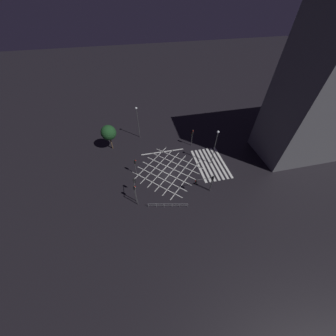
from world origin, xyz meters
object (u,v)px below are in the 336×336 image
Objects in this scene: traffic_light_nw_cross at (135,191)px; traffic_light_median_north at (135,164)px; street_lamp_west at (137,117)px; traffic_light_sw_main at (212,181)px; street_tree_near at (109,133)px; traffic_light_nw_main at (135,187)px; street_lamp_east at (216,142)px; traffic_light_se_main at (192,135)px; traffic_light_se_cross at (192,136)px; traffic_light_sw_cross at (203,182)px.

traffic_light_median_north is at bearing 84.69° from traffic_light_nw_cross.
traffic_light_sw_main is at bearing -150.49° from street_lamp_west.
traffic_light_nw_main is at bearing -164.54° from street_tree_near.
street_lamp_east reaches higher than street_lamp_west.
traffic_light_nw_main is at bearing -48.96° from traffic_light_se_main.
traffic_light_nw_cross is 0.55× the size of street_lamp_west.
street_lamp_east reaches higher than traffic_light_se_cross.
street_lamp_west is 7.29m from street_tree_near.
traffic_light_median_north is 0.95× the size of traffic_light_nw_main.
traffic_light_nw_cross is 1.19× the size of traffic_light_sw_cross.
traffic_light_sw_main is at bearing 88.06° from traffic_light_se_cross.
traffic_light_nw_main is at bearing 83.01° from traffic_light_nw_cross.
traffic_light_sw_main is 0.92× the size of traffic_light_nw_cross.
traffic_light_nw_cross is at bearing 173.01° from traffic_light_nw_main.
traffic_light_nw_main is at bearing 41.47° from traffic_light_se_cross.
traffic_light_se_main is (6.18, -13.27, 0.37)m from traffic_light_median_north.
street_tree_near is (2.76, 17.81, 1.58)m from traffic_light_se_cross.
traffic_light_se_cross is at bearing 20.07° from street_lamp_east.
traffic_light_se_cross is at bearing -1.94° from traffic_light_sw_main.
street_lamp_east is (-6.62, -2.42, 2.92)m from traffic_light_se_cross.
traffic_light_se_cross is (12.11, -13.70, -0.26)m from traffic_light_nw_main.
traffic_light_se_cross is at bearing -99.27° from traffic_light_sw_cross.
traffic_light_sw_cross is 8.53m from street_lamp_east.
street_tree_near is at bearing 47.07° from traffic_light_sw_main.
traffic_light_nw_cross is 1.14× the size of traffic_light_median_north.
street_tree_near is at bearing 65.13° from street_lamp_east.
street_tree_near is (15.63, 4.02, 1.18)m from traffic_light_nw_cross.
traffic_light_se_cross reaches higher than traffic_light_sw_cross.
traffic_light_sw_cross is (-0.35, -11.64, -0.37)m from traffic_light_nw_cross.
traffic_light_nw_main is 15.48m from street_tree_near.
traffic_light_median_north is 5.85m from traffic_light_nw_main.
traffic_light_nw_main reaches higher than traffic_light_se_cross.
traffic_light_nw_main is (1.11, 11.54, 0.22)m from traffic_light_sw_cross.
traffic_light_nw_cross is 16.18m from street_tree_near.
traffic_light_sw_main reaches higher than traffic_light_se_cross.
traffic_light_sw_main is 14.58m from traffic_light_median_north.
traffic_light_nw_main is 0.67× the size of street_tree_near.
traffic_light_se_main is (12.01, -13.79, 0.14)m from traffic_light_nw_main.
traffic_light_sw_main is 1.05× the size of traffic_light_median_north.
traffic_light_median_north is 0.88× the size of traffic_light_se_main.
street_lamp_west is (5.67, 11.25, 2.78)m from traffic_light_se_cross.
traffic_light_sw_main is 22.07m from street_lamp_west.
traffic_light_sw_main is 1.72m from traffic_light_sw_cross.
traffic_light_median_north reaches higher than traffic_light_se_cross.
traffic_light_nw_cross is at bearing -165.59° from street_tree_near.
traffic_light_median_north is 10.28m from street_tree_near.
street_lamp_east is at bearing -124.74° from traffic_light_sw_cross.
traffic_light_nw_cross is 18.87m from traffic_light_se_main.
traffic_light_sw_cross is 13.40m from traffic_light_se_cross.
street_lamp_west reaches higher than street_tree_near.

